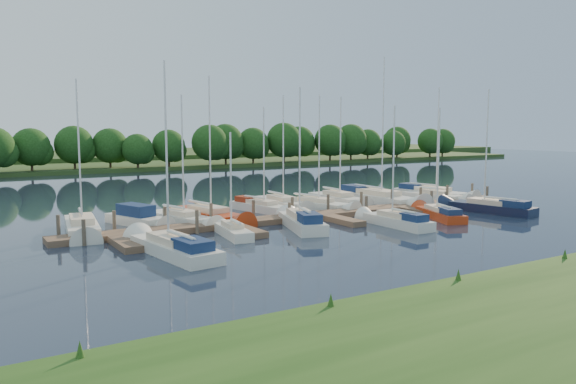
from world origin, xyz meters
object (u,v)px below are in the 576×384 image
sailboat_s_2 (301,223)px  motorboat (138,220)px  dock (325,216)px  sailboat_n_5 (282,205)px  sailboat_n_0 (82,229)px

sailboat_s_2 → motorboat: bearing=160.6°
dock → sailboat_n_5: (0.31, 6.98, 0.07)m
sailboat_n_0 → motorboat: (4.12, 1.20, 0.09)m
dock → sailboat_n_0: sailboat_n_0 is taller
dock → motorboat: (-13.15, 4.83, 0.17)m
motorboat → sailboat_n_0: bearing=-3.2°
sailboat_n_0 → sailboat_s_2: sailboat_n_0 is taller
sailboat_s_2 → sailboat_n_0: bearing=174.1°
sailboat_n_5 → sailboat_s_2: (-4.02, -9.35, 0.07)m
sailboat_n_0 → motorboat: sailboat_n_0 is taller
dock → sailboat_n_5: sailboat_n_5 is taller
sailboat_n_0 → motorboat: bearing=-155.6°
sailboat_n_5 → motorboat: bearing=10.7°
motorboat → sailboat_s_2: (9.44, -7.20, -0.03)m
sailboat_s_2 → dock: bearing=50.5°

